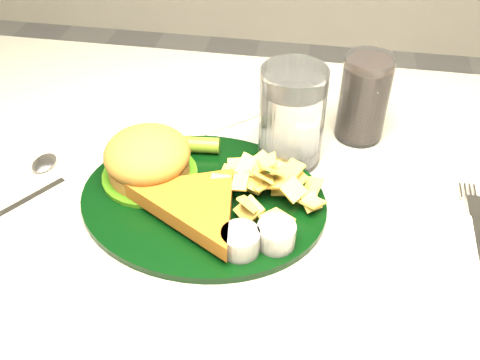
% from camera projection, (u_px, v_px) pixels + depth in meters
% --- Properties ---
extents(dinner_plate, '(0.33, 0.28, 0.07)m').
position_uv_depth(dinner_plate, '(202.00, 181.00, 0.64)').
color(dinner_plate, black).
rests_on(dinner_plate, table).
extents(water_glass, '(0.11, 0.11, 0.13)m').
position_uv_depth(water_glass, '(292.00, 117.00, 0.69)').
color(water_glass, white).
rests_on(water_glass, table).
extents(cola_glass, '(0.07, 0.07, 0.12)m').
position_uv_depth(cola_glass, '(364.00, 98.00, 0.74)').
color(cola_glass, black).
rests_on(cola_glass, table).
extents(spoon, '(0.11, 0.14, 0.01)m').
position_uv_depth(spoon, '(27.00, 198.00, 0.67)').
color(spoon, white).
rests_on(spoon, table).
extents(wrapped_straw, '(0.18, 0.18, 0.01)m').
position_uv_depth(wrapped_straw, '(238.00, 121.00, 0.80)').
color(wrapped_straw, white).
rests_on(wrapped_straw, table).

